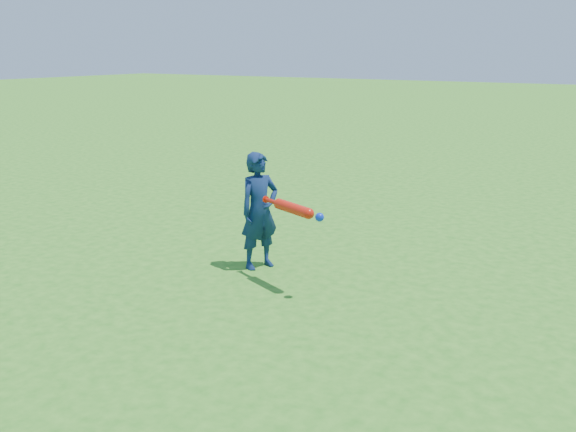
% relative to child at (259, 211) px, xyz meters
% --- Properties ---
extents(ground, '(80.00, 80.00, 0.00)m').
position_rel_child_xyz_m(ground, '(0.09, -0.30, -0.60)').
color(ground, '#2A761C').
rests_on(ground, ground).
extents(child, '(0.43, 0.51, 1.20)m').
position_rel_child_xyz_m(child, '(0.00, 0.00, 0.00)').
color(child, '#10234D').
rests_on(child, ground).
extents(bat_swing, '(0.85, 0.40, 0.10)m').
position_rel_child_xyz_m(bat_swing, '(0.62, -0.32, 0.17)').
color(bat_swing, red).
rests_on(bat_swing, ground).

